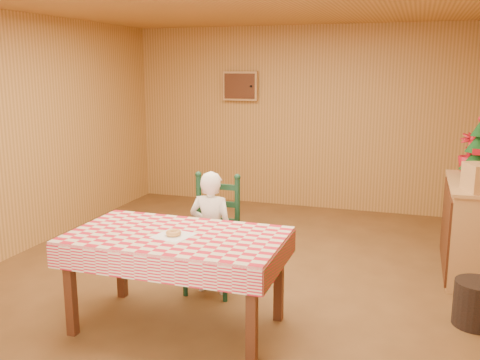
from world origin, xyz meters
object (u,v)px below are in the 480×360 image
Objects in this scene: seated_child at (211,232)px; christmas_tree at (478,150)px; ladder_chair at (214,237)px; shelf_unit at (473,228)px; storage_bin at (477,304)px; dining_table at (177,244)px.

christmas_tree is at bearing -147.44° from seated_child.
ladder_chair is 0.08m from seated_child.
shelf_unit is 2.00× the size of christmas_tree.
seated_child is at bearing -178.89° from storage_bin.
ladder_chair is 0.96× the size of seated_child.
seated_child is at bearing -152.00° from shelf_unit.
ladder_chair is at bearing -148.46° from christmas_tree.
seated_child is 1.81× the size of christmas_tree.
dining_table is 3.22m from christmas_tree.
shelf_unit is (2.29, 1.16, -0.04)m from ladder_chair.
christmas_tree is (2.30, 1.47, 0.65)m from seated_child.
seated_child is at bearing 90.00° from dining_table.
dining_table is 4.55× the size of storage_bin.
shelf_unit is 3.40× the size of storage_bin.
seated_child is at bearing -90.00° from ladder_chair.
storage_bin is (2.24, 0.77, -0.51)m from dining_table.
dining_table is 3.01m from shelf_unit.
ladder_chair is 2.96× the size of storage_bin.
storage_bin is (2.24, 0.04, -0.38)m from seated_child.
dining_table is 0.74m from seated_child.
shelf_unit is 0.79m from christmas_tree.
christmas_tree is at bearing 43.72° from dining_table.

